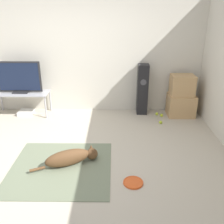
# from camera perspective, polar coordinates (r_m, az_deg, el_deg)

# --- Properties ---
(ground_plane) EXTENTS (12.00, 12.00, 0.00)m
(ground_plane) POSITION_cam_1_polar(r_m,az_deg,el_deg) (4.06, -9.27, -10.51)
(ground_plane) COLOR #BCB29E
(wall_back) EXTENTS (8.00, 0.06, 2.55)m
(wall_back) POSITION_cam_1_polar(r_m,az_deg,el_deg) (5.56, -6.59, 12.96)
(wall_back) COLOR beige
(wall_back) RESTS_ON ground_plane
(area_rug) EXTENTS (1.48, 1.42, 0.01)m
(area_rug) POSITION_cam_1_polar(r_m,az_deg,el_deg) (3.89, -11.59, -12.30)
(area_rug) COLOR slate
(area_rug) RESTS_ON ground_plane
(dog) EXTENTS (0.96, 0.51, 0.25)m
(dog) POSITION_cam_1_polar(r_m,az_deg,el_deg) (3.86, -9.34, -10.17)
(dog) COLOR brown
(dog) RESTS_ON area_rug
(frisbee) EXTENTS (0.28, 0.28, 0.03)m
(frisbee) POSITION_cam_1_polar(r_m,az_deg,el_deg) (3.54, 4.87, -15.73)
(frisbee) COLOR #DB511E
(frisbee) RESTS_ON ground_plane
(cardboard_box_lower) EXTENTS (0.57, 0.45, 0.47)m
(cardboard_box_lower) POSITION_cam_1_polar(r_m,az_deg,el_deg) (5.66, 15.46, 1.52)
(cardboard_box_lower) COLOR tan
(cardboard_box_lower) RESTS_ON ground_plane
(cardboard_box_upper) EXTENTS (0.48, 0.38, 0.43)m
(cardboard_box_upper) POSITION_cam_1_polar(r_m,az_deg,el_deg) (5.52, 15.77, 5.91)
(cardboard_box_upper) COLOR tan
(cardboard_box_upper) RESTS_ON cardboard_box_lower
(floor_speaker) EXTENTS (0.23, 0.23, 1.11)m
(floor_speaker) POSITION_cam_1_polar(r_m,az_deg,el_deg) (5.51, 6.97, 5.13)
(floor_speaker) COLOR black
(floor_speaker) RESTS_ON ground_plane
(tv_stand) EXTENTS (1.18, 0.49, 0.50)m
(tv_stand) POSITION_cam_1_polar(r_m,az_deg,el_deg) (5.79, -19.98, 3.69)
(tv_stand) COLOR #A8A8AD
(tv_stand) RESTS_ON ground_plane
(tv) EXTENTS (0.94, 0.20, 0.68)m
(tv) POSITION_cam_1_polar(r_m,az_deg,el_deg) (5.69, -20.49, 7.38)
(tv) COLOR #232326
(tv) RESTS_ON tv_stand
(tennis_ball_by_boxes) EXTENTS (0.07, 0.07, 0.07)m
(tennis_ball_by_boxes) POSITION_cam_1_polar(r_m,az_deg,el_deg) (5.62, 10.20, -0.39)
(tennis_ball_by_boxes) COLOR #C6E033
(tennis_ball_by_boxes) RESTS_ON ground_plane
(tennis_ball_near_speaker) EXTENTS (0.07, 0.07, 0.07)m
(tennis_ball_near_speaker) POSITION_cam_1_polar(r_m,az_deg,el_deg) (5.22, 11.05, -2.33)
(tennis_ball_near_speaker) COLOR #C6E033
(tennis_ball_near_speaker) RESTS_ON ground_plane
(tennis_ball_loose_on_carpet) EXTENTS (0.07, 0.07, 0.07)m
(tennis_ball_loose_on_carpet) POSITION_cam_1_polar(r_m,az_deg,el_deg) (5.57, 11.24, -0.70)
(tennis_ball_loose_on_carpet) COLOR #C6E033
(tennis_ball_loose_on_carpet) RESTS_ON ground_plane
(game_console) EXTENTS (0.31, 0.30, 0.08)m
(game_console) POSITION_cam_1_polar(r_m,az_deg,el_deg) (5.90, -19.07, -0.09)
(game_console) COLOR white
(game_console) RESTS_ON ground_plane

